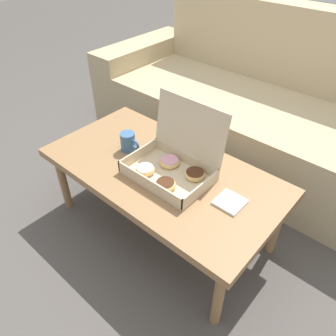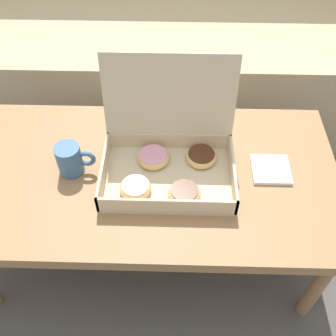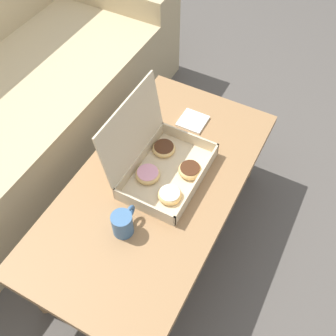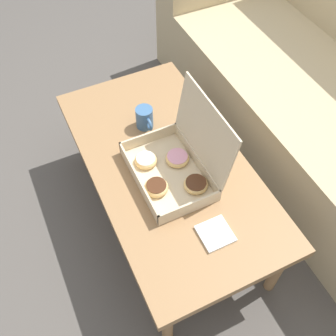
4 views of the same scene
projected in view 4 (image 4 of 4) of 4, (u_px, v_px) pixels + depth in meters
ground_plane at (188, 205)px, 2.00m from camera, size 12.00×12.00×0.00m
coffee_table at (167, 168)px, 1.67m from camera, size 1.18×0.62×0.42m
pastry_box at (176, 164)px, 1.56m from camera, size 0.39×0.31×0.33m
coffee_mug at (145, 118)px, 1.72m from camera, size 0.12×0.08×0.10m
napkin_stack at (215, 234)px, 1.43m from camera, size 0.12×0.12×0.01m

